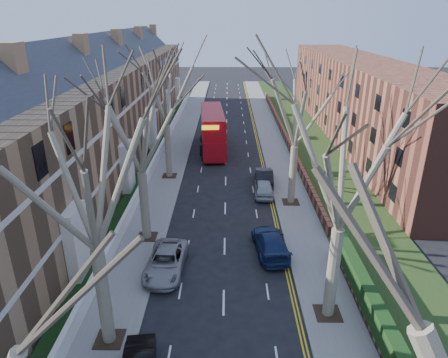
{
  "coord_description": "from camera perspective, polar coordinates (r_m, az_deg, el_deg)",
  "views": [
    {
      "loc": [
        0.21,
        -9.39,
        15.23
      ],
      "look_at": [
        -0.09,
        19.94,
        3.13
      ],
      "focal_mm": 32.0,
      "sensor_mm": 36.0,
      "label": 1
    }
  ],
  "objects": [
    {
      "name": "car_right_near",
      "position": [
        27.9,
        6.65,
        -9.03
      ],
      "size": [
        2.56,
        5.26,
        1.48
      ],
      "primitive_type": "imported",
      "rotation": [
        0.0,
        0.0,
        3.24
      ],
      "color": "#16244E",
      "rests_on": "ground"
    },
    {
      "name": "car_right_mid",
      "position": [
        36.35,
        5.67,
        -1.2
      ],
      "size": [
        1.82,
        4.32,
        1.46
      ],
      "primitive_type": "imported",
      "rotation": [
        0.0,
        0.0,
        3.12
      ],
      "color": "#9FA3A8",
      "rests_on": "ground"
    },
    {
      "name": "tree_left_mid",
      "position": [
        17.43,
        -19.28,
        2.14
      ],
      "size": [
        10.5,
        10.5,
        14.71
      ],
      "color": "#736652",
      "rests_on": "ground"
    },
    {
      "name": "tree_right_mid",
      "position": [
        19.09,
        17.32,
        4.11
      ],
      "size": [
        10.5,
        10.5,
        14.71
      ],
      "color": "#736652",
      "rests_on": "ground"
    },
    {
      "name": "car_right_far",
      "position": [
        38.64,
        5.73,
        0.35
      ],
      "size": [
        1.85,
        4.78,
        1.55
      ],
      "primitive_type": "imported",
      "rotation": [
        0.0,
        0.0,
        3.1
      ],
      "color": "black",
      "rests_on": "ground"
    },
    {
      "name": "flats_right",
      "position": [
        56.1,
        18.83,
        10.73
      ],
      "size": [
        13.97,
        54.0,
        10.0
      ],
      "color": "brown",
      "rests_on": "ground"
    },
    {
      "name": "tree_left_far",
      "position": [
        26.74,
        -12.35,
        8.98
      ],
      "size": [
        10.15,
        10.15,
        14.22
      ],
      "color": "#736652",
      "rests_on": "ground"
    },
    {
      "name": "double_decker_bus",
      "position": [
        47.93,
        -1.64,
        6.81
      ],
      "size": [
        3.51,
        11.51,
        4.73
      ],
      "rotation": [
        0.0,
        0.0,
        3.22
      ],
      "color": "#A20B14",
      "rests_on": "ground"
    },
    {
      "name": "tree_right_far",
      "position": [
        32.42,
        10.54,
        11.42
      ],
      "size": [
        10.15,
        10.15,
        14.22
      ],
      "color": "#736652",
      "rests_on": "ground"
    },
    {
      "name": "pavement_left",
      "position": [
        51.09,
        -6.45,
        5.01
      ],
      "size": [
        3.0,
        102.0,
        0.12
      ],
      "primitive_type": "cube",
      "color": "slate",
      "rests_on": "ground"
    },
    {
      "name": "tree_left_dist",
      "position": [
        38.27,
        -8.54,
        13.67
      ],
      "size": [
        10.5,
        10.5,
        14.71
      ],
      "color": "#736652",
      "rests_on": "ground"
    },
    {
      "name": "grass_verge_right",
      "position": [
        51.72,
        12.08,
        4.97
      ],
      "size": [
        6.0,
        102.0,
        0.06
      ],
      "color": "#213714",
      "rests_on": "ground"
    },
    {
      "name": "pavement_right",
      "position": [
        51.04,
        7.1,
        4.96
      ],
      "size": [
        3.0,
        102.0,
        0.12
      ],
      "primitive_type": "cube",
      "color": "slate",
      "rests_on": "ground"
    },
    {
      "name": "terrace_left",
      "position": [
        43.78,
        -18.08,
        8.53
      ],
      "size": [
        9.7,
        78.0,
        13.6
      ],
      "color": "#8E6948",
      "rests_on": "ground"
    },
    {
      "name": "car_left_far",
      "position": [
        26.14,
        -8.28,
        -11.6
      ],
      "size": [
        2.57,
        5.16,
        1.4
      ],
      "primitive_type": "imported",
      "rotation": [
        0.0,
        0.0,
        -0.05
      ],
      "color": "gray",
      "rests_on": "ground"
    },
    {
      "name": "front_wall_left",
      "position": [
        43.66,
        -9.83,
        2.54
      ],
      "size": [
        0.3,
        78.0,
        1.0
      ],
      "color": "white",
      "rests_on": "ground"
    }
  ]
}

